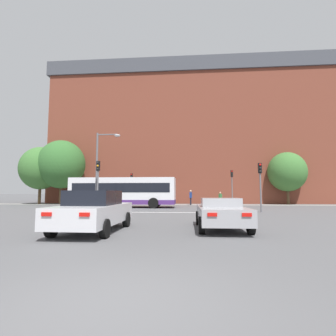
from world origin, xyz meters
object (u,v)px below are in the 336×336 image
at_px(traffic_light_near_right, 260,179).
at_px(traffic_light_far_right, 232,181).
at_px(car_roadster_right, 221,213).
at_px(traffic_light_far_left, 131,183).
at_px(traffic_light_near_left, 98,177).
at_px(pedestrian_walking_east, 191,196).
at_px(pedestrian_walking_west, 220,197).
at_px(street_lamp_junction, 101,162).
at_px(pedestrian_waiting, 132,196).
at_px(car_saloon_left, 94,211).
at_px(bus_crossing_lead, 123,192).

relative_size(traffic_light_near_right, traffic_light_far_right, 0.91).
height_order(car_roadster_right, traffic_light_far_left, traffic_light_far_left).
distance_m(traffic_light_near_left, pedestrian_walking_east, 13.31).
bearing_deg(pedestrian_walking_east, traffic_light_far_left, 103.69).
distance_m(traffic_light_far_left, pedestrian_walking_west, 10.94).
xyz_separation_m(traffic_light_far_right, traffic_light_far_left, (-12.20, -0.19, -0.20)).
bearing_deg(pedestrian_walking_west, traffic_light_near_right, 53.51).
height_order(car_roadster_right, street_lamp_junction, street_lamp_junction).
distance_m(traffic_light_near_left, traffic_light_far_right, 16.79).
bearing_deg(street_lamp_junction, car_roadster_right, -50.01).
xyz_separation_m(traffic_light_far_right, pedestrian_waiting, (-12.09, -0.15, -1.76)).
bearing_deg(traffic_light_far_right, pedestrian_walking_east, -175.73).
distance_m(car_saloon_left, pedestrian_walking_west, 23.22).
height_order(traffic_light_near_right, traffic_light_far_left, traffic_light_far_left).
bearing_deg(car_saloon_left, traffic_light_far_left, 99.27).
height_order(traffic_light_near_left, traffic_light_far_right, traffic_light_far_right).
relative_size(car_roadster_right, traffic_light_near_right, 1.15).
distance_m(traffic_light_far_right, pedestrian_waiting, 12.22).
xyz_separation_m(car_saloon_left, traffic_light_near_left, (-3.72, 10.65, 1.94)).
bearing_deg(street_lamp_junction, traffic_light_far_left, 87.71).
xyz_separation_m(car_saloon_left, car_roadster_right, (5.02, 1.07, -0.14)).
height_order(bus_crossing_lead, traffic_light_near_right, traffic_light_near_right).
xyz_separation_m(car_roadster_right, street_lamp_junction, (-8.83, 10.53, 3.42)).
height_order(car_roadster_right, traffic_light_near_left, traffic_light_near_left).
distance_m(traffic_light_far_left, pedestrian_walking_east, 7.41).
xyz_separation_m(traffic_light_far_left, pedestrian_walking_east, (7.25, -0.18, -1.55)).
xyz_separation_m(bus_crossing_lead, traffic_light_near_right, (12.10, -5.25, 0.98)).
relative_size(traffic_light_near_right, street_lamp_junction, 0.57).
bearing_deg(traffic_light_far_left, car_roadster_right, -67.73).
distance_m(traffic_light_far_right, pedestrian_walking_east, 5.27).
xyz_separation_m(traffic_light_near_left, traffic_light_far_left, (0.31, 11.00, -0.14)).
distance_m(car_saloon_left, traffic_light_near_left, 11.44).
bearing_deg(traffic_light_near_right, pedestrian_walking_east, 116.22).
height_order(traffic_light_near_left, pedestrian_walking_east, traffic_light_near_left).
bearing_deg(car_roadster_right, pedestrian_waiting, 111.34).
bearing_deg(pedestrian_waiting, traffic_light_near_left, -6.35).
height_order(traffic_light_far_right, pedestrian_walking_west, traffic_light_far_right).
distance_m(bus_crossing_lead, pedestrian_walking_east, 8.79).
bearing_deg(car_saloon_left, traffic_light_near_left, 109.57).
bearing_deg(street_lamp_junction, car_saloon_left, -71.83).
height_order(bus_crossing_lead, traffic_light_far_right, traffic_light_far_right).
xyz_separation_m(car_roadster_right, traffic_light_far_right, (3.78, 20.77, 2.14)).
distance_m(car_roadster_right, traffic_light_far_right, 21.22).
distance_m(bus_crossing_lead, traffic_light_far_right, 13.20).
relative_size(bus_crossing_lead, pedestrian_waiting, 5.91).
bearing_deg(pedestrian_waiting, street_lamp_junction, -7.06).
bearing_deg(pedestrian_waiting, bus_crossing_lead, -0.50).
bearing_deg(traffic_light_near_right, traffic_light_near_left, 179.98).
distance_m(traffic_light_far_right, street_lamp_junction, 16.29).
bearing_deg(traffic_light_far_right, traffic_light_far_left, -179.09).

